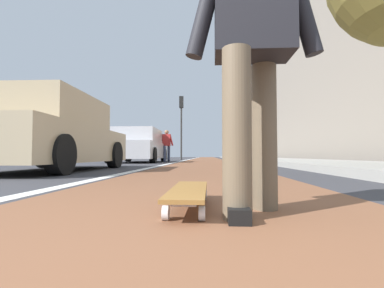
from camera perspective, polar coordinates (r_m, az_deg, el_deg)
The scene contains 11 objects.
ground_plane at distance 10.52m, azimuth 2.73°, elevation -4.04°, with size 80.00×80.00×0.00m, color #38383D.
bike_lane_paint at distance 24.52m, azimuth 3.04°, elevation -3.09°, with size 56.00×2.34×0.00m, color brown.
lane_stripe_white at distance 20.57m, azimuth -0.69°, elevation -3.23°, with size 52.00×0.16×0.01m, color silver.
sidewalk_curb at distance 18.85m, azimuth 14.04°, elevation -3.03°, with size 52.00×3.20×0.14m, color #9E9B93.
building_facade at distance 23.99m, azimuth 18.92°, elevation 10.38°, with size 40.00×1.20×11.10m, color gray.
skateboard at distance 1.61m, azimuth -0.68°, elevation -9.90°, with size 0.84×0.21×0.11m.
skater_person at distance 1.59m, azimuth 12.33°, elevation 21.08°, with size 0.46×0.72×1.64m.
parked_car_near at distance 6.20m, azimuth -27.26°, elevation 1.62°, with size 4.11×2.02×1.48m.
parked_car_mid at distance 12.58m, azimuth -10.88°, elevation -0.50°, with size 4.59×2.05×1.48m.
traffic_light at distance 19.16m, azimuth -2.22°, elevation 5.80°, with size 0.33×0.28×4.40m.
pedestrian_distant at distance 13.59m, azimuth -5.26°, elevation 0.09°, with size 0.44×0.68×1.56m.
Camera 1 is at (-0.52, -0.10, 0.30)m, focal length 25.81 mm.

